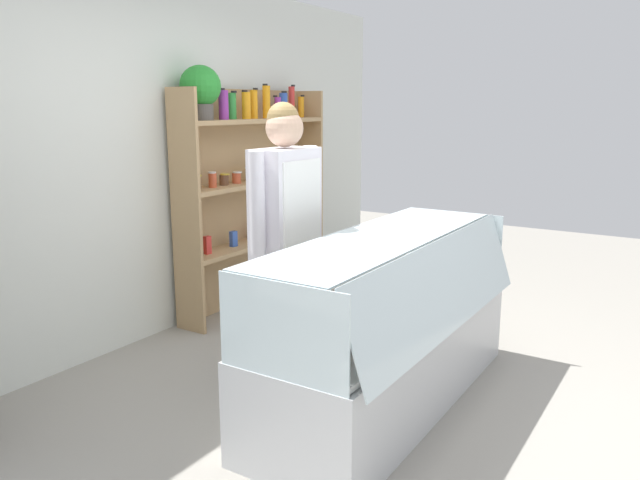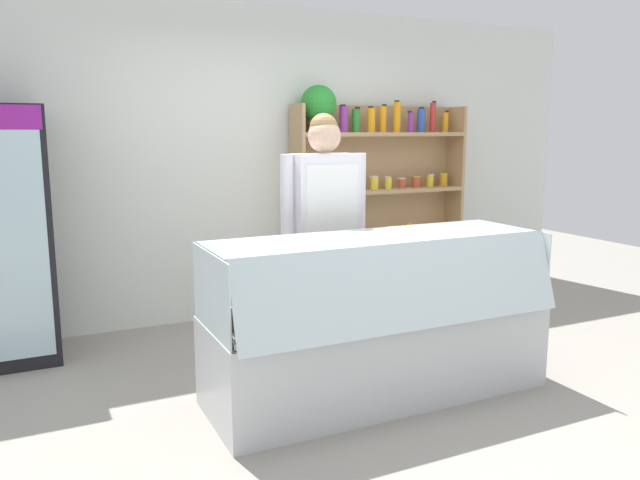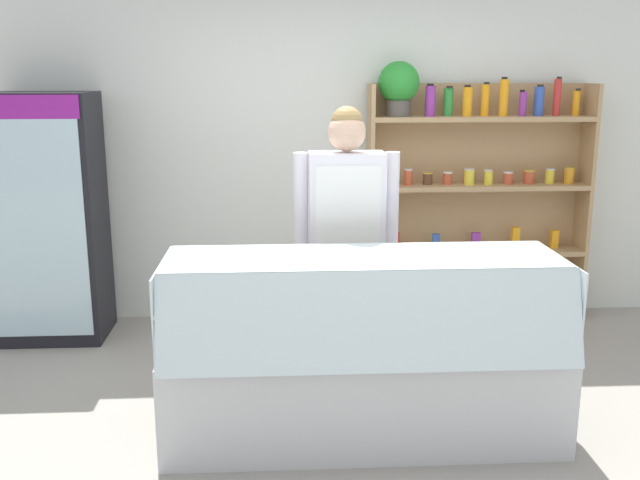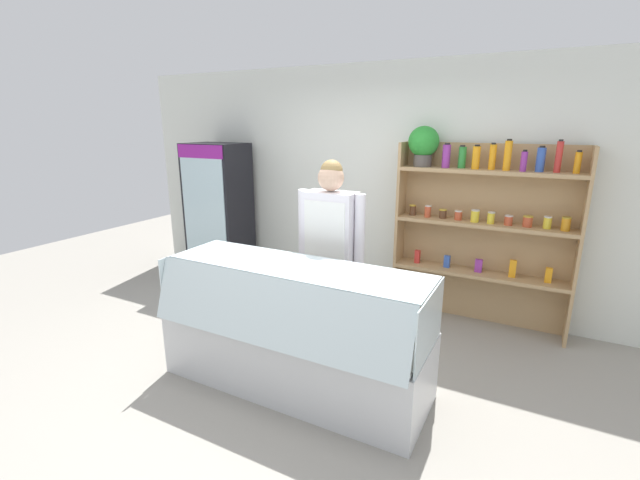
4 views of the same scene
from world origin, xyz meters
The scene contains 5 objects.
ground_plane centered at (0.00, 0.00, 0.00)m, with size 12.00×12.00×0.00m, color gray.
back_wall centered at (0.00, 1.98, 1.35)m, with size 6.80×0.10×2.70m, color silver.
shelving_unit centered at (1.04, 1.79, 1.17)m, with size 1.73×0.31×2.03m.
deli_display_case centered at (0.03, -0.08, 0.31)m, with size 2.12×0.79×1.01m.
shop_clerk centered at (0.01, 0.61, 1.05)m, with size 0.65×0.25×1.76m.
Camera 1 is at (-3.09, -1.59, 1.74)m, focal length 35.00 mm.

